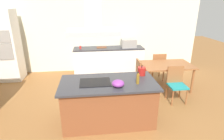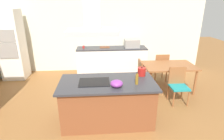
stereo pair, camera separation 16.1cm
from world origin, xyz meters
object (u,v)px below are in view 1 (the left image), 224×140
at_px(dining_table, 166,67).
at_px(chair_at_left_end, 134,74).
at_px(mixing_bowl, 118,83).
at_px(coffee_mug_red, 80,47).
at_px(olive_oil_bottle, 138,79).
at_px(cutting_board, 102,47).
at_px(tea_kettle, 142,71).
at_px(countertop_microwave, 129,43).
at_px(chair_facing_island, 176,82).
at_px(range_hood, 93,20).
at_px(cooktop, 95,82).
at_px(wall_oven_stack, 7,46).
at_px(chair_facing_back_wall, 158,65).

height_order(dining_table, chair_at_left_end, chair_at_left_end).
bearing_deg(mixing_bowl, coffee_mug_red, 104.78).
height_order(olive_oil_bottle, cutting_board, olive_oil_bottle).
height_order(tea_kettle, dining_table, tea_kettle).
distance_m(mixing_bowl, countertop_microwave, 3.23).
distance_m(olive_oil_bottle, chair_facing_island, 1.56).
height_order(coffee_mug_red, dining_table, coffee_mug_red).
xyz_separation_m(tea_kettle, range_hood, (-1.01, -0.28, 1.11)).
relative_size(cooktop, countertop_microwave, 1.20).
bearing_deg(cutting_board, cooktop, -96.32).
bearing_deg(wall_oven_stack, chair_at_left_end, -19.05).
distance_m(tea_kettle, chair_facing_back_wall, 2.07).
height_order(cooktop, chair_facing_back_wall, cooktop).
relative_size(mixing_bowl, chair_at_left_end, 0.26).
xyz_separation_m(tea_kettle, countertop_microwave, (0.25, 2.60, 0.05)).
xyz_separation_m(countertop_microwave, wall_oven_stack, (-3.90, -0.23, 0.06)).
distance_m(countertop_microwave, wall_oven_stack, 3.91).
relative_size(wall_oven_stack, chair_at_left_end, 2.47).
height_order(mixing_bowl, wall_oven_stack, wall_oven_stack).
distance_m(olive_oil_bottle, mixing_bowl, 0.41).
bearing_deg(countertop_microwave, cooktop, -113.66).
bearing_deg(tea_kettle, mixing_bowl, -138.75).
bearing_deg(coffee_mug_red, dining_table, -31.93).
relative_size(olive_oil_bottle, range_hood, 0.27).
bearing_deg(range_hood, mixing_bowl, -29.39).
bearing_deg(range_hood, chair_at_left_end, 50.05).
xyz_separation_m(cutting_board, chair_facing_back_wall, (1.72, -0.92, -0.40)).
bearing_deg(chair_facing_island, cooktop, -161.58).
distance_m(dining_table, range_hood, 2.84).
bearing_deg(tea_kettle, range_hood, -164.31).
bearing_deg(tea_kettle, countertop_microwave, 84.47).
distance_m(coffee_mug_red, cutting_board, 0.73).
distance_m(countertop_microwave, coffee_mug_red, 1.67).
height_order(chair_at_left_end, range_hood, range_hood).
height_order(mixing_bowl, range_hood, range_hood).
relative_size(mixing_bowl, wall_oven_stack, 0.11).
bearing_deg(coffee_mug_red, wall_oven_stack, -174.36).
height_order(chair_facing_island, range_hood, range_hood).
distance_m(coffee_mug_red, chair_facing_island, 3.31).
xyz_separation_m(cooktop, tea_kettle, (1.01, 0.28, 0.08)).
xyz_separation_m(countertop_microwave, coffee_mug_red, (-1.66, -0.01, -0.09)).
relative_size(countertop_microwave, dining_table, 0.36).
relative_size(wall_oven_stack, range_hood, 2.44).
height_order(mixing_bowl, chair_facing_island, mixing_bowl).
xyz_separation_m(coffee_mug_red, chair_facing_back_wall, (2.44, -0.86, -0.44)).
relative_size(dining_table, chair_facing_back_wall, 1.57).
bearing_deg(olive_oil_bottle, countertop_microwave, 81.63).
bearing_deg(dining_table, countertop_microwave, 116.95).
xyz_separation_m(mixing_bowl, dining_table, (1.62, 1.58, -0.30)).
bearing_deg(cooktop, dining_table, 33.38).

